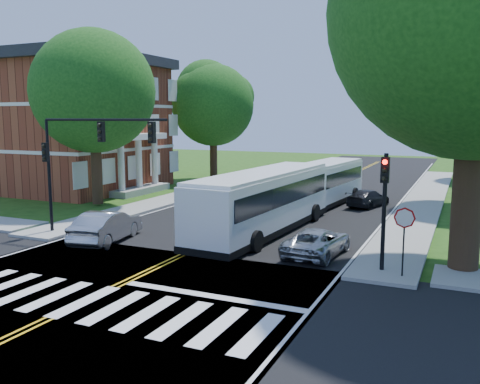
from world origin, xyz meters
The scene contains 22 objects.
ground centered at (0.00, 0.00, 0.00)m, with size 140.00×140.00×0.00m, color #204711.
road centered at (0.00, 18.00, 0.01)m, with size 14.00×96.00×0.01m, color black.
cross_road centered at (0.00, 0.00, 0.01)m, with size 60.00×12.00×0.01m, color black.
center_line centered at (0.00, 22.00, 0.01)m, with size 0.36×70.00×0.01m, color gold.
edge_line_w centered at (-6.80, 22.00, 0.01)m, with size 0.12×70.00×0.01m, color silver.
edge_line_e centered at (6.80, 22.00, 0.01)m, with size 0.12×70.00×0.01m, color silver.
crosswalk centered at (0.00, -0.50, 0.02)m, with size 12.60×3.00×0.01m, color silver.
stop_bar centered at (3.50, 1.60, 0.02)m, with size 6.60×0.40×0.01m, color silver.
sidewalk_nw centered at (-8.30, 25.00, 0.07)m, with size 2.60×40.00×0.15m, color gray.
sidewalk_ne centered at (8.30, 25.00, 0.07)m, with size 2.60×40.00×0.15m, color gray.
tree_ne_big centered at (11.00, 8.00, 9.62)m, with size 10.80×10.80×14.91m.
tree_west_near centered at (-11.50, 14.00, 7.53)m, with size 8.00×8.00×11.40m.
tree_west_far centered at (-11.00, 30.00, 7.00)m, with size 7.60×7.60×10.67m.
brick_building centered at (-21.95, 20.00, 5.42)m, with size 20.00×13.00×10.80m.
signal_nw centered at (-5.86, 6.43, 4.38)m, with size 7.15×0.46×5.66m.
signal_ne centered at (8.20, 6.44, 2.96)m, with size 0.30×0.46×4.40m.
stop_sign centered at (9.00, 5.98, 2.03)m, with size 0.76×0.08×2.53m.
bus_lead centered at (1.61, 11.07, 1.68)m, with size 3.50×12.32×3.15m.
bus_follow centered at (2.14, 20.00, 1.52)m, with size 3.44×11.25×2.86m.
hatchback centered at (-4.45, 6.17, 0.76)m, with size 1.59×4.56×1.50m, color #A3A4AA.
suv centered at (5.28, 7.94, 0.60)m, with size 1.96×4.26×1.18m, color #ADAFB4.
dark_sedan centered at (5.06, 21.05, 0.58)m, with size 1.58×3.89×1.13m, color black.
Camera 1 is at (10.93, -12.65, 5.83)m, focal length 38.00 mm.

